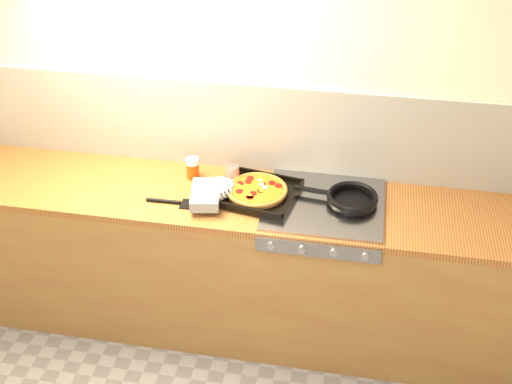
% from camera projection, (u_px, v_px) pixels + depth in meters
% --- Properties ---
extents(room_shell, '(3.20, 3.20, 3.20)m').
position_uv_depth(room_shell, '(248.00, 128.00, 3.43)').
color(room_shell, white).
rests_on(room_shell, ground).
extents(counter_run, '(3.20, 0.62, 0.90)m').
position_uv_depth(counter_run, '(239.00, 263.00, 3.58)').
color(counter_run, olive).
rests_on(counter_run, ground).
extents(stovetop, '(0.60, 0.56, 0.02)m').
position_uv_depth(stovetop, '(324.00, 204.00, 3.26)').
color(stovetop, gray).
rests_on(stovetop, counter_run).
extents(pizza_on_tray, '(0.57, 0.45, 0.07)m').
position_uv_depth(pizza_on_tray, '(243.00, 191.00, 3.29)').
color(pizza_on_tray, black).
rests_on(pizza_on_tray, stovetop).
extents(frying_pan, '(0.45, 0.29, 0.04)m').
position_uv_depth(frying_pan, '(351.00, 198.00, 3.24)').
color(frying_pan, black).
rests_on(frying_pan, stovetop).
extents(tomato_can, '(0.09, 0.09, 0.10)m').
position_uv_depth(tomato_can, '(232.00, 175.00, 3.41)').
color(tomato_can, '#97120C').
rests_on(tomato_can, counter_run).
extents(juice_glass, '(0.08, 0.08, 0.12)m').
position_uv_depth(juice_glass, '(193.00, 168.00, 3.45)').
color(juice_glass, '#E4400D').
rests_on(juice_glass, counter_run).
extents(wooden_spoon, '(0.30, 0.11, 0.02)m').
position_uv_depth(wooden_spoon, '(268.00, 180.00, 3.44)').
color(wooden_spoon, '#AA7648').
rests_on(wooden_spoon, counter_run).
extents(black_spatula, '(0.28, 0.09, 0.02)m').
position_uv_depth(black_spatula, '(175.00, 202.00, 3.27)').
color(black_spatula, black).
rests_on(black_spatula, counter_run).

